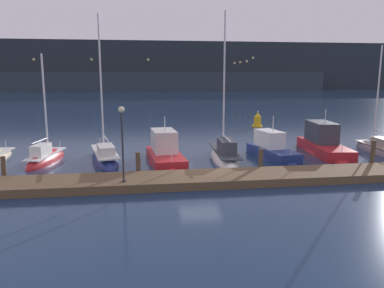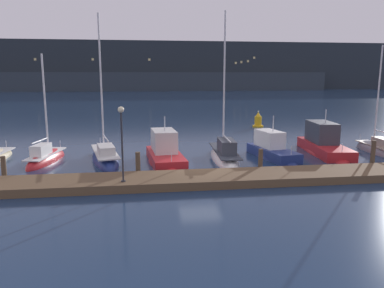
# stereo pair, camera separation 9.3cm
# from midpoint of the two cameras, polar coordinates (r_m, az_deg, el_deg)

# --- Properties ---
(ground_plane) EXTENTS (400.00, 400.00, 0.00)m
(ground_plane) POSITION_cam_midpoint_polar(r_m,az_deg,el_deg) (22.66, 1.16, -4.64)
(ground_plane) COLOR #192D4C
(dock) EXTENTS (45.45, 2.80, 0.45)m
(dock) POSITION_cam_midpoint_polar(r_m,az_deg,el_deg) (20.88, 1.96, -5.33)
(dock) COLOR brown
(dock) RESTS_ON ground
(mooring_pile_1) EXTENTS (0.28, 0.28, 1.48)m
(mooring_pile_1) POSITION_cam_midpoint_polar(r_m,az_deg,el_deg) (23.31, -26.85, -3.49)
(mooring_pile_1) COLOR #4C3D2D
(mooring_pile_1) RESTS_ON ground
(mooring_pile_2) EXTENTS (0.28, 0.28, 1.51)m
(mooring_pile_2) POSITION_cam_midpoint_polar(r_m,az_deg,el_deg) (22.04, -8.31, -3.16)
(mooring_pile_2) COLOR #4C3D2D
(mooring_pile_2) RESTS_ON ground
(mooring_pile_3) EXTENTS (0.28, 0.28, 1.49)m
(mooring_pile_3) POSITION_cam_midpoint_polar(r_m,az_deg,el_deg) (23.19, 10.30, -2.55)
(mooring_pile_3) COLOR #4C3D2D
(mooring_pile_3) RESTS_ON ground
(mooring_pile_4) EXTENTS (0.28, 0.28, 1.84)m
(mooring_pile_4) POSITION_cam_midpoint_polar(r_m,az_deg,el_deg) (26.42, 25.74, -1.46)
(mooring_pile_4) COLOR #4C3D2D
(mooring_pile_4) RESTS_ON ground
(sailboat_berth_3) EXTENTS (2.32, 5.52, 8.10)m
(sailboat_berth_3) POSITION_cam_midpoint_polar(r_m,az_deg,el_deg) (27.63, -21.47, -2.33)
(sailboat_berth_3) COLOR red
(sailboat_berth_3) RESTS_ON ground
(sailboat_berth_4) EXTENTS (2.94, 6.82, 10.74)m
(sailboat_berth_4) POSITION_cam_midpoint_polar(r_m,az_deg,el_deg) (26.70, -13.19, -2.31)
(sailboat_berth_4) COLOR navy
(sailboat_berth_4) RESTS_ON ground
(motorboat_berth_5) EXTENTS (2.73, 6.43, 3.74)m
(motorboat_berth_5) POSITION_cam_midpoint_polar(r_m,az_deg,el_deg) (25.84, -4.22, -1.91)
(motorboat_berth_5) COLOR red
(motorboat_berth_5) RESTS_ON ground
(sailboat_berth_6) EXTENTS (2.10, 7.33, 10.95)m
(sailboat_berth_6) POSITION_cam_midpoint_polar(r_m,az_deg,el_deg) (26.45, 4.88, -2.08)
(sailboat_berth_6) COLOR white
(sailboat_berth_6) RESTS_ON ground
(motorboat_berth_7) EXTENTS (2.84, 5.83, 3.48)m
(motorboat_berth_7) POSITION_cam_midpoint_polar(r_m,az_deg,el_deg) (27.82, 11.99, -1.23)
(motorboat_berth_7) COLOR navy
(motorboat_berth_7) RESTS_ON ground
(motorboat_berth_8) EXTENTS (3.11, 7.58, 3.90)m
(motorboat_berth_8) POSITION_cam_midpoint_polar(r_m,az_deg,el_deg) (30.43, 19.30, -0.45)
(motorboat_berth_8) COLOR red
(motorboat_berth_8) RESTS_ON ground
(sailboat_berth_9) EXTENTS (1.55, 5.35, 8.93)m
(sailboat_berth_9) POSITION_cam_midpoint_polar(r_m,az_deg,el_deg) (32.23, 26.18, -0.94)
(sailboat_berth_9) COLOR gray
(sailboat_berth_9) RESTS_ON ground
(channel_buoy) EXTENTS (1.22, 1.22, 1.85)m
(channel_buoy) POSITION_cam_midpoint_polar(r_m,az_deg,el_deg) (43.72, 9.89, 3.50)
(channel_buoy) COLOR gold
(channel_buoy) RESTS_ON ground
(dock_lamppost) EXTENTS (0.32, 0.32, 3.91)m
(dock_lamppost) POSITION_cam_midpoint_polar(r_m,az_deg,el_deg) (19.31, -10.74, 1.84)
(dock_lamppost) COLOR #2D2D33
(dock_lamppost) RESTS_ON dock
(hillside_backdrop) EXTENTS (240.00, 23.00, 18.21)m
(hillside_backdrop) POSITION_cam_midpoint_polar(r_m,az_deg,el_deg) (149.24, -7.14, 11.44)
(hillside_backdrop) COLOR #232B33
(hillside_backdrop) RESTS_ON ground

